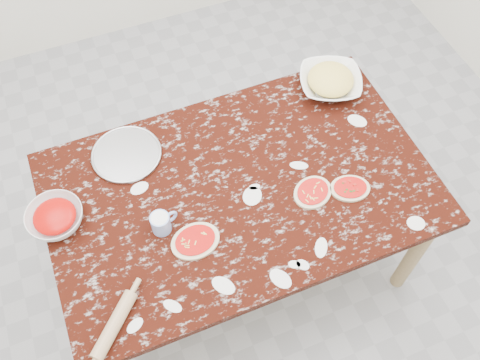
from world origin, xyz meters
name	(u,v)px	position (x,y,z in m)	size (l,w,h in m)	color
ground	(240,260)	(0.00, 0.00, 0.00)	(4.00, 4.00, 0.00)	gray
worktable	(240,197)	(0.00, 0.00, 0.67)	(1.60, 1.00, 0.75)	black
pizza_tray	(127,155)	(-0.40, 0.33, 0.76)	(0.30, 0.30, 0.01)	#B2B2B7
sauce_bowl	(56,218)	(-0.74, 0.12, 0.79)	(0.23, 0.23, 0.07)	white
cheese_bowl	(330,82)	(0.60, 0.35, 0.79)	(0.29, 0.29, 0.07)	white
flour_mug	(161,223)	(-0.36, -0.07, 0.80)	(0.11, 0.08, 0.09)	#8AA6E7
pizza_left	(195,241)	(-0.26, -0.17, 0.76)	(0.21, 0.17, 0.02)	beige
pizza_mid	(313,192)	(0.27, -0.14, 0.76)	(0.21, 0.20, 0.02)	beige
pizza_right	(350,188)	(0.42, -0.18, 0.76)	(0.20, 0.17, 0.02)	beige
rolling_pin	(114,325)	(-0.64, -0.38, 0.78)	(0.05, 0.05, 0.25)	tan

